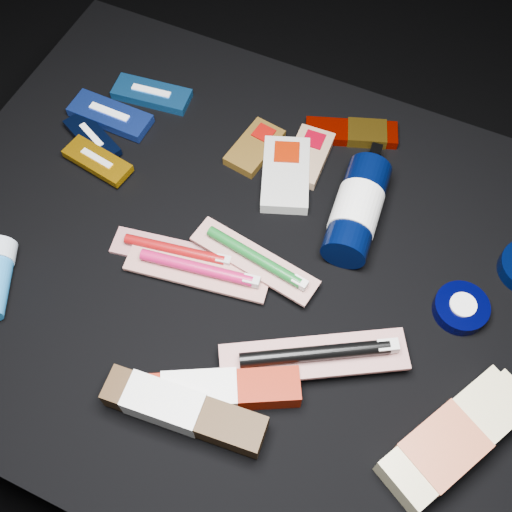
% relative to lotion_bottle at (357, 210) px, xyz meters
% --- Properties ---
extents(ground, '(3.00, 3.00, 0.00)m').
position_rel_lotion_bottle_xyz_m(ground, '(-0.12, -0.13, -0.43)').
color(ground, black).
rests_on(ground, ground).
extents(cloth_table, '(0.98, 0.78, 0.40)m').
position_rel_lotion_bottle_xyz_m(cloth_table, '(-0.12, -0.13, -0.23)').
color(cloth_table, black).
rests_on(cloth_table, ground).
extents(luna_bar_0, '(0.13, 0.06, 0.02)m').
position_rel_lotion_bottle_xyz_m(luna_bar_0, '(-0.39, 0.09, -0.03)').
color(luna_bar_0, '#1858A2').
rests_on(luna_bar_0, cloth_table).
extents(luna_bar_1, '(0.14, 0.05, 0.02)m').
position_rel_lotion_bottle_xyz_m(luna_bar_1, '(-0.43, 0.02, -0.02)').
color(luna_bar_1, '#1B38A4').
rests_on(luna_bar_1, cloth_table).
extents(luna_bar_2, '(0.12, 0.08, 0.01)m').
position_rel_lotion_bottle_xyz_m(luna_bar_2, '(-0.43, -0.03, -0.02)').
color(luna_bar_2, black).
rests_on(luna_bar_2, cloth_table).
extents(luna_bar_3, '(0.12, 0.06, 0.01)m').
position_rel_lotion_bottle_xyz_m(luna_bar_3, '(-0.40, -0.07, -0.02)').
color(luna_bar_3, '#C98408').
rests_on(luna_bar_3, cloth_table).
extents(clif_bar_0, '(0.07, 0.11, 0.02)m').
position_rel_lotion_bottle_xyz_m(clif_bar_0, '(-0.19, 0.06, -0.03)').
color(clif_bar_0, '#4C340F').
rests_on(clif_bar_0, cloth_table).
extents(clif_bar_1, '(0.11, 0.15, 0.02)m').
position_rel_lotion_bottle_xyz_m(clif_bar_1, '(-0.13, 0.03, -0.02)').
color(clif_bar_1, '#B6B7B0').
rests_on(clif_bar_1, cloth_table).
extents(clif_bar_2, '(0.06, 0.11, 0.02)m').
position_rel_lotion_bottle_xyz_m(clif_bar_2, '(-0.11, 0.08, -0.02)').
color(clif_bar_2, '#967456').
rests_on(clif_bar_2, cloth_table).
extents(power_bar, '(0.15, 0.09, 0.02)m').
position_rel_lotion_bottle_xyz_m(power_bar, '(-0.05, 0.15, -0.02)').
color(power_bar, '#8A0900').
rests_on(power_bar, cloth_table).
extents(lotion_bottle, '(0.08, 0.21, 0.07)m').
position_rel_lotion_bottle_xyz_m(lotion_bottle, '(0.00, 0.00, 0.00)').
color(lotion_bottle, black).
rests_on(lotion_bottle, cloth_table).
extents(cream_tin_lower, '(0.08, 0.08, 0.02)m').
position_rel_lotion_bottle_xyz_m(cream_tin_lower, '(0.18, -0.08, -0.02)').
color(cream_tin_lower, black).
rests_on(cream_tin_lower, cloth_table).
extents(bodywash_bottle, '(0.15, 0.21, 0.04)m').
position_rel_lotion_bottle_xyz_m(bodywash_bottle, '(0.22, -0.26, -0.01)').
color(bodywash_bottle, beige).
rests_on(bodywash_bottle, cloth_table).
extents(toothbrush_pack_0, '(0.19, 0.08, 0.02)m').
position_rel_lotion_bottle_xyz_m(toothbrush_pack_0, '(-0.21, -0.16, -0.03)').
color(toothbrush_pack_0, '#B0A8A5').
rests_on(toothbrush_pack_0, cloth_table).
extents(toothbrush_pack_1, '(0.21, 0.08, 0.02)m').
position_rel_lotion_bottle_xyz_m(toothbrush_pack_1, '(-0.17, -0.18, -0.02)').
color(toothbrush_pack_1, beige).
rests_on(toothbrush_pack_1, cloth_table).
extents(toothbrush_pack_2, '(0.20, 0.07, 0.02)m').
position_rel_lotion_bottle_xyz_m(toothbrush_pack_2, '(-0.10, -0.13, -0.01)').
color(toothbrush_pack_2, beige).
rests_on(toothbrush_pack_2, cloth_table).
extents(toothbrush_pack_3, '(0.24, 0.17, 0.03)m').
position_rel_lotion_bottle_xyz_m(toothbrush_pack_3, '(0.03, -0.23, -0.00)').
color(toothbrush_pack_3, beige).
rests_on(toothbrush_pack_3, cloth_table).
extents(toothpaste_carton_red, '(0.20, 0.13, 0.04)m').
position_rel_lotion_bottle_xyz_m(toothpaste_carton_red, '(-0.07, -0.32, -0.01)').
color(toothpaste_carton_red, maroon).
rests_on(toothpaste_carton_red, cloth_table).
extents(toothpaste_carton_green, '(0.21, 0.07, 0.04)m').
position_rel_lotion_bottle_xyz_m(toothpaste_carton_green, '(-0.10, -0.36, -0.01)').
color(toothpaste_carton_green, '#311F0E').
rests_on(toothpaste_carton_green, cloth_table).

